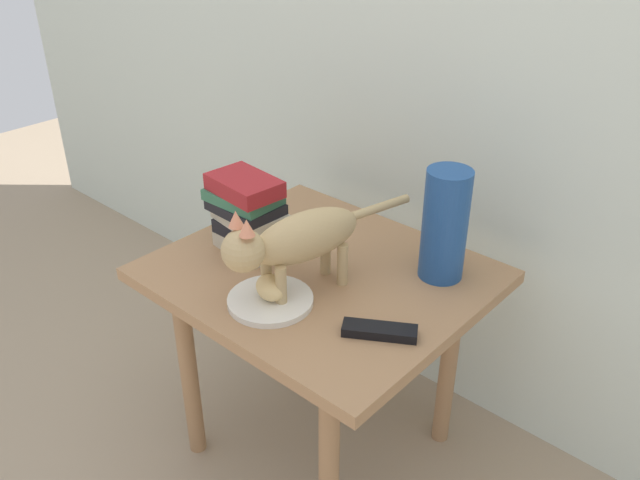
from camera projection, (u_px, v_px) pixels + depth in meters
name	position (u px, v px, depth m)	size (l,w,h in m)	color
ground_plane	(320.00, 441.00, 1.81)	(6.00, 6.00, 0.00)	gray
back_panel	(443.00, 0.00, 1.54)	(4.00, 0.04, 2.20)	silver
side_table	(320.00, 298.00, 1.57)	(0.72, 0.62, 0.56)	#9E724C
plate	(270.00, 300.00, 1.41)	(0.19, 0.19, 0.01)	silver
bread_roll	(271.00, 287.00, 1.40)	(0.08, 0.06, 0.05)	#E0BC7A
cat	(295.00, 240.00, 1.39)	(0.16, 0.47, 0.23)	tan
book_stack	(248.00, 214.00, 1.57)	(0.19, 0.15, 0.19)	#BCB299
green_vase	(445.00, 225.00, 1.45)	(0.10, 0.10, 0.26)	navy
tv_remote	(380.00, 331.00, 1.31)	(0.15, 0.04, 0.02)	black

